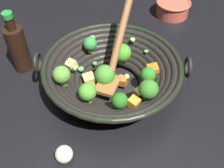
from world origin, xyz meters
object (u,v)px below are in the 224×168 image
(prep_bowl, at_px, (173,7))
(garlic_bulb, at_px, (64,154))
(soy_sauce_bottle, at_px, (18,48))
(wok, at_px, (112,72))

(prep_bowl, relative_size, garlic_bulb, 3.17)
(prep_bowl, xyz_separation_m, garlic_bulb, (-0.51, -0.40, -0.01))
(soy_sauce_bottle, height_order, prep_bowl, soy_sauce_bottle)
(wok, distance_m, prep_bowl, 0.42)
(wok, relative_size, garlic_bulb, 9.59)
(wok, bearing_deg, soy_sauce_bottle, 139.89)
(wok, xyz_separation_m, soy_sauce_bottle, (-0.20, 0.17, 0.01))
(wok, distance_m, garlic_bulb, 0.23)
(soy_sauce_bottle, xyz_separation_m, garlic_bulb, (0.03, -0.32, -0.05))
(prep_bowl, bearing_deg, wok, -143.72)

